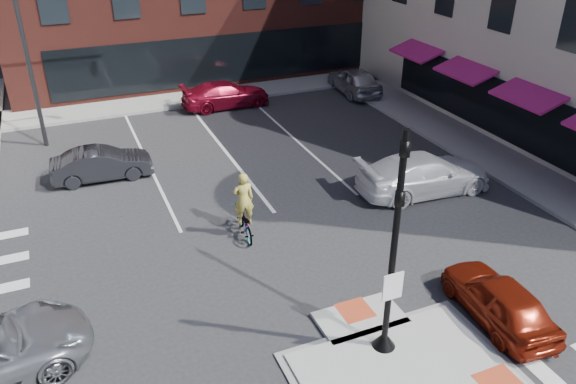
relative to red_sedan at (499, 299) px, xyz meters
name	(u,v)px	position (x,y,z in m)	size (l,w,h in m)	color
ground	(391,359)	(-3.50, -0.21, -0.65)	(120.00, 120.00, 0.00)	#28282B
refuge_island	(397,365)	(-3.50, -0.47, -0.60)	(5.40, 4.65, 0.13)	gray
sidewalk_e	(475,146)	(7.30, 9.79, -0.58)	(3.00, 24.00, 0.15)	gray
sidewalk_n	(234,92)	(-0.50, 21.79, -0.58)	(26.00, 3.00, 0.15)	gray
signal_pole	(391,275)	(-3.50, 0.18, 1.70)	(0.60, 0.60, 5.98)	black
mast_arm_signal	(116,1)	(-6.97, 17.79, 5.55)	(6.10, 2.24, 8.00)	black
red_sedan	(499,299)	(0.00, 0.00, 0.00)	(1.54, 3.84, 1.31)	maroon
white_pickup	(424,174)	(2.50, 7.07, 0.13)	(2.19, 5.40, 1.57)	white
bg_car_dark	(102,164)	(-8.95, 13.18, 0.00)	(1.39, 3.99, 1.32)	#27272C
bg_car_silver	(354,80)	(6.00, 19.01, 0.11)	(1.81, 4.50, 1.53)	silver
bg_car_red	(226,94)	(-1.63, 19.64, 0.05)	(1.96, 4.82, 1.40)	maroon
cyclist	(244,215)	(-5.00, 6.79, 0.15)	(0.86, 1.97, 2.37)	#3F3F44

